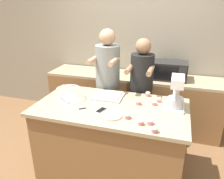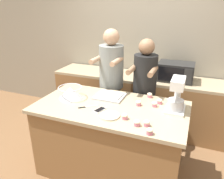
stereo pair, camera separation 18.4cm
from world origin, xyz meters
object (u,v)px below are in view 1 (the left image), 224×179
(baking_tray, at_px, (108,96))
(cupcake_7, at_px, (148,94))
(cupcake_0, at_px, (154,103))
(person_right, at_px, (141,93))
(cupcake_1, at_px, (138,102))
(cupcake_2, at_px, (159,100))
(cupcake_6, at_px, (155,129))
(microwave_oven, at_px, (169,70))
(mixing_bowl, at_px, (69,93))
(knife, at_px, (87,108))
(cupcake_3, at_px, (128,116))
(stand_mixer, at_px, (176,95))
(person_left, at_px, (108,86))
(small_plate, at_px, (112,116))
(cupcake_5, at_px, (150,122))
(cupcake_4, at_px, (141,122))
(cell_phone, at_px, (101,110))

(baking_tray, distance_m, cupcake_7, 0.49)
(baking_tray, bearing_deg, cupcake_0, -5.69)
(person_right, distance_m, cupcake_1, 0.53)
(cupcake_2, height_order, cupcake_6, same)
(baking_tray, distance_m, microwave_oven, 1.19)
(mixing_bowl, bearing_deg, cupcake_1, 6.78)
(person_right, height_order, knife, person_right)
(cupcake_3, xyz_separation_m, cupcake_7, (0.11, 0.62, 0.00))
(cupcake_0, height_order, cupcake_2, same)
(knife, bearing_deg, baking_tray, 69.02)
(stand_mixer, height_order, baking_tray, stand_mixer)
(cupcake_6, bearing_deg, knife, 160.34)
(knife, bearing_deg, person_left, 91.02)
(small_plate, relative_size, cupcake_6, 3.40)
(microwave_oven, bearing_deg, cupcake_5, -93.30)
(cupcake_4, bearing_deg, knife, 164.13)
(baking_tray, xyz_separation_m, small_plate, (0.18, -0.45, -0.01))
(cupcake_7, bearing_deg, knife, -138.49)
(person_left, relative_size, microwave_oven, 3.22)
(person_right, bearing_deg, small_plate, -99.57)
(cupcake_4, bearing_deg, person_right, 99.72)
(baking_tray, bearing_deg, microwave_oven, 55.73)
(cell_phone, relative_size, cupcake_4, 2.56)
(microwave_oven, xyz_separation_m, cupcake_5, (-0.09, -1.48, -0.10))
(cupcake_2, distance_m, cupcake_3, 0.55)
(microwave_oven, distance_m, small_plate, 1.52)
(person_left, distance_m, mixing_bowl, 0.69)
(stand_mixer, relative_size, mixing_bowl, 1.27)
(cupcake_7, bearing_deg, cupcake_5, -79.75)
(mixing_bowl, distance_m, cupcake_6, 1.16)
(small_plate, height_order, knife, small_plate)
(person_left, bearing_deg, baking_tray, -70.78)
(microwave_oven, bearing_deg, person_right, -121.06)
(stand_mixer, xyz_separation_m, knife, (-0.93, -0.28, -0.16))
(knife, height_order, cupcake_1, cupcake_1)
(microwave_oven, distance_m, cupcake_6, 1.61)
(cupcake_0, xyz_separation_m, cupcake_1, (-0.18, -0.04, 0.00))
(person_right, distance_m, cupcake_5, 0.96)
(cupcake_4, xyz_separation_m, cupcake_7, (-0.03, 0.70, 0.00))
(small_plate, xyz_separation_m, knife, (-0.32, 0.10, -0.01))
(stand_mixer, bearing_deg, person_right, 133.13)
(person_left, xyz_separation_m, microwave_oven, (0.82, 0.56, 0.14))
(stand_mixer, relative_size, cupcake_3, 5.97)
(cupcake_5, distance_m, cupcake_6, 0.14)
(microwave_oven, xyz_separation_m, cell_phone, (-0.63, -1.35, -0.12))
(cupcake_1, height_order, cupcake_5, same)
(microwave_oven, height_order, cupcake_4, microwave_oven)
(person_right, distance_m, stand_mixer, 0.71)
(cupcake_3, relative_size, cupcake_5, 1.00)
(person_right, xyz_separation_m, cupcake_4, (0.16, -0.95, 0.10))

